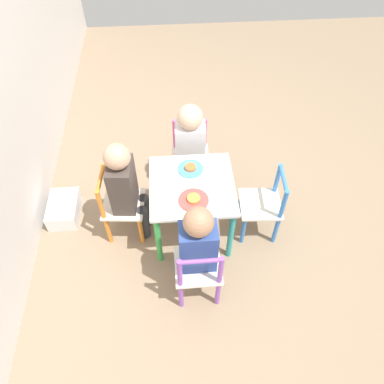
{
  "coord_description": "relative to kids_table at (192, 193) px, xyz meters",
  "views": [
    {
      "loc": [
        -1.47,
        0.11,
        2.13
      ],
      "look_at": [
        0.0,
        0.0,
        0.39
      ],
      "focal_mm": 35.0,
      "sensor_mm": 36.0,
      "label": 1
    }
  ],
  "objects": [
    {
      "name": "ground_plane",
      "position": [
        0.0,
        0.0,
        -0.38
      ],
      "size": [
        6.0,
        6.0,
        0.0
      ],
      "primitive_type": "plane",
      "color": "#8C755B"
    },
    {
      "name": "kids_table",
      "position": [
        0.0,
        0.0,
        0.0
      ],
      "size": [
        0.51,
        0.51,
        0.46
      ],
      "color": "silver",
      "rests_on": "ground_plane"
    },
    {
      "name": "chair_pink",
      "position": [
        0.46,
        -0.02,
        -0.13
      ],
      "size": [
        0.27,
        0.27,
        0.51
      ],
      "rotation": [
        0.0,
        0.0,
        -1.62
      ],
      "color": "silver",
      "rests_on": "ground_plane"
    },
    {
      "name": "chair_purple",
      "position": [
        -0.46,
        -0.0,
        -0.13
      ],
      "size": [
        0.26,
        0.26,
        0.51
      ],
      "rotation": [
        0.0,
        0.0,
        -4.71
      ],
      "color": "silver",
      "rests_on": "ground_plane"
    },
    {
      "name": "chair_orange",
      "position": [
        0.04,
        0.46,
        -0.13
      ],
      "size": [
        0.28,
        0.28,
        0.51
      ],
      "rotation": [
        0.0,
        0.0,
        -0.09
      ],
      "color": "silver",
      "rests_on": "ground_plane"
    },
    {
      "name": "chair_blue",
      "position": [
        -0.03,
        -0.46,
        -0.13
      ],
      "size": [
        0.27,
        0.27,
        0.51
      ],
      "rotation": [
        0.0,
        0.0,
        -3.2
      ],
      "color": "silver",
      "rests_on": "ground_plane"
    },
    {
      "name": "child_right",
      "position": [
        0.4,
        -0.02,
        0.05
      ],
      "size": [
        0.22,
        0.21,
        0.72
      ],
      "rotation": [
        0.0,
        0.0,
        -1.62
      ],
      "color": "#38383D",
      "rests_on": "ground_plane"
    },
    {
      "name": "child_left",
      "position": [
        -0.4,
        -0.0,
        0.05
      ],
      "size": [
        0.21,
        0.2,
        0.73
      ],
      "rotation": [
        0.0,
        0.0,
        -4.71
      ],
      "color": "#4C608E",
      "rests_on": "ground_plane"
    },
    {
      "name": "child_back",
      "position": [
        0.04,
        0.4,
        0.07
      ],
      "size": [
        0.21,
        0.22,
        0.76
      ],
      "rotation": [
        0.0,
        0.0,
        -0.09
      ],
      "color": "#38383D",
      "rests_on": "ground_plane"
    },
    {
      "name": "plate_right",
      "position": [
        0.12,
        0.0,
        0.09
      ],
      "size": [
        0.16,
        0.16,
        0.03
      ],
      "color": "#4C9EE0",
      "rests_on": "kids_table"
    },
    {
      "name": "plate_left",
      "position": [
        -0.12,
        0.0,
        0.09
      ],
      "size": [
        0.17,
        0.17,
        0.03
      ],
      "color": "#E54C47",
      "rests_on": "kids_table"
    },
    {
      "name": "storage_bin",
      "position": [
        0.19,
        0.88,
        -0.32
      ],
      "size": [
        0.29,
        0.2,
        0.12
      ],
      "color": "silver",
      "rests_on": "ground_plane"
    }
  ]
}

